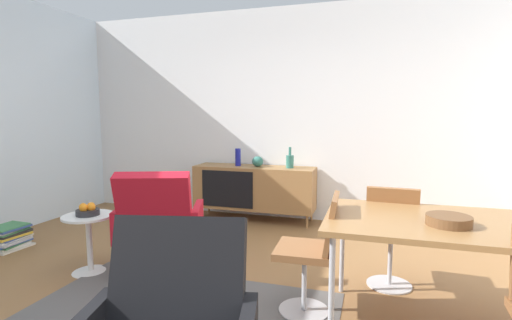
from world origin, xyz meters
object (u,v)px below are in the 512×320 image
object	(u,v)px
dining_chair_back_left	(391,232)
lounge_chair_red	(159,223)
vase_cobalt	(290,161)
wooden_bowl_on_table	(449,220)
side_table_round	(89,237)
magazine_stack	(8,237)
sideboard	(254,187)
fruit_bowl	(88,210)
vase_sculptural_dark	(258,161)
dining_table	(457,228)
vase_ceramic_small	(238,157)
dining_chair_near_window	(313,249)

from	to	relation	value
dining_chair_back_left	lounge_chair_red	size ratio (longest dim) A/B	0.90
vase_cobalt	lounge_chair_red	world-z (taller)	vase_cobalt
wooden_bowl_on_table	side_table_round	bearing A→B (deg)	175.52
magazine_stack	sideboard	bearing A→B (deg)	40.49
wooden_bowl_on_table	fruit_bowl	bearing A→B (deg)	175.54
vase_sculptural_dark	side_table_round	xyz separation A→B (m)	(-0.94, -2.06, -0.47)
dining_table	dining_chair_back_left	world-z (taller)	dining_chair_back_left
vase_ceramic_small	dining_chair_back_left	size ratio (longest dim) A/B	0.27
side_table_round	sideboard	bearing A→B (deg)	66.62
wooden_bowl_on_table	magazine_stack	xyz separation A→B (m)	(-4.08, 0.46, -0.65)
sideboard	wooden_bowl_on_table	bearing A→B (deg)	-49.53
vase_cobalt	vase_ceramic_small	size ratio (longest dim) A/B	1.16
lounge_chair_red	magazine_stack	size ratio (longest dim) A/B	2.32
dining_chair_back_left	wooden_bowl_on_table	bearing A→B (deg)	-66.53
side_table_round	magazine_stack	xyz separation A→B (m)	(-1.24, 0.24, -0.20)
sideboard	dining_chair_back_left	bearing A→B (deg)	-44.31
vase_cobalt	dining_table	world-z (taller)	vase_cobalt
dining_table	sideboard	bearing A→B (deg)	132.73
dining_chair_back_left	magazine_stack	xyz separation A→B (m)	(-3.79, -0.20, -0.35)
fruit_bowl	magazine_stack	bearing A→B (deg)	169.19
dining_table	dining_chair_near_window	bearing A→B (deg)	179.84
vase_ceramic_small	dining_chair_near_window	size ratio (longest dim) A/B	0.27
side_table_round	fruit_bowl	bearing A→B (deg)	-109.88
wooden_bowl_on_table	dining_chair_near_window	distance (m)	0.88
magazine_stack	dining_chair_back_left	bearing A→B (deg)	3.07
wooden_bowl_on_table	lounge_chair_red	world-z (taller)	lounge_chair_red
vase_sculptural_dark	side_table_round	distance (m)	2.31
vase_ceramic_small	fruit_bowl	xyz separation A→B (m)	(-0.66, -2.06, -0.27)
dining_table	dining_chair_near_window	distance (m)	0.92
dining_table	magazine_stack	bearing A→B (deg)	175.10
dining_chair_back_left	dining_chair_near_window	bearing A→B (deg)	-133.92
dining_chair_back_left	sideboard	bearing A→B (deg)	135.69
side_table_round	magazine_stack	size ratio (longest dim) A/B	1.27
vase_cobalt	wooden_bowl_on_table	world-z (taller)	vase_cobalt
sideboard	vase_ceramic_small	world-z (taller)	vase_ceramic_small
vase_ceramic_small	wooden_bowl_on_table	bearing A→B (deg)	-46.41
vase_cobalt	magazine_stack	xyz separation A→B (m)	(-2.61, -1.82, -0.69)
vase_sculptural_dark	dining_chair_near_window	distance (m)	2.45
vase_sculptural_dark	lounge_chair_red	distance (m)	1.97
vase_sculptural_dark	side_table_round	world-z (taller)	vase_sculptural_dark
sideboard	side_table_round	bearing A→B (deg)	-113.38
vase_ceramic_small	sideboard	bearing A→B (deg)	-0.47
dining_chair_back_left	side_table_round	bearing A→B (deg)	-170.20
vase_ceramic_small	dining_chair_near_window	xyz separation A→B (m)	(1.35, -2.18, -0.37)
vase_cobalt	wooden_bowl_on_table	bearing A→B (deg)	-57.31
vase_sculptural_dark	dining_chair_near_window	xyz separation A→B (m)	(1.07, -2.18, -0.32)
wooden_bowl_on_table	dining_chair_back_left	distance (m)	0.78
vase_cobalt	vase_ceramic_small	xyz separation A→B (m)	(-0.71, 0.00, 0.02)
vase_sculptural_dark	dining_table	world-z (taller)	vase_sculptural_dark
magazine_stack	dining_chair_near_window	bearing A→B (deg)	-6.19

